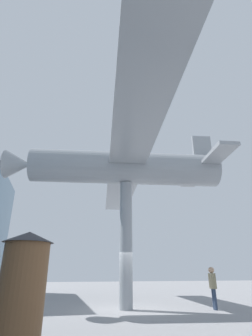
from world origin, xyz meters
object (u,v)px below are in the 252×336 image
at_px(support_pylon_central, 126,241).
at_px(suspended_airplane, 121,168).
at_px(visitor_person, 213,284).
at_px(info_kiosk, 21,295).

height_order(support_pylon_central, suspended_airplane, suspended_airplane).
bearing_deg(visitor_person, support_pylon_central, 87.42).
bearing_deg(info_kiosk, suspended_airplane, -25.90).
relative_size(suspended_airplane, info_kiosk, 8.55).
xyz_separation_m(support_pylon_central, suspended_airplane, (0.04, 0.26, 3.95)).
relative_size(suspended_airplane, visitor_person, 10.93).
height_order(visitor_person, info_kiosk, info_kiosk).
height_order(suspended_airplane, visitor_person, suspended_airplane).
relative_size(visitor_person, info_kiosk, 0.78).
xyz_separation_m(suspended_airplane, visitor_person, (-1.04, -4.22, -5.91)).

